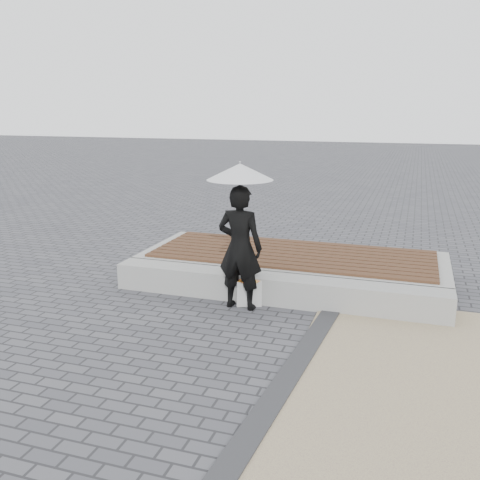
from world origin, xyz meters
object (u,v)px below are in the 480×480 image
parasol (240,172)px  handbag (241,265)px  seating_ledge (274,289)px  woman (240,248)px  canvas_tote (249,293)px

parasol → handbag: 1.46m
seating_ledge → handbag: handbag is taller
parasol → handbag: (-0.08, 0.31, -1.42)m
seating_ledge → parasol: size_ratio=4.28×
woman → parasol: bearing=-73.2°
parasol → seating_ledge: bearing=43.3°
seating_ledge → woman: size_ratio=2.81×
parasol → handbag: bearing=105.3°
seating_ledge → canvas_tote: (-0.30, -0.26, -0.01)m
canvas_tote → woman: bearing=-150.2°
seating_ledge → parasol: parasol is taller
seating_ledge → woman: (-0.40, -0.38, 0.69)m
parasol → canvas_tote: bearing=49.1°
handbag → canvas_tote: 0.44m
handbag → canvas_tote: size_ratio=1.01×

